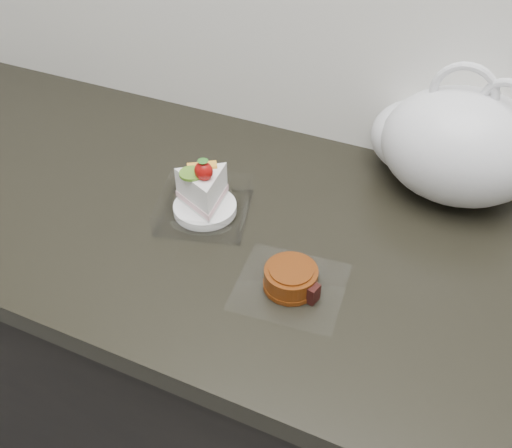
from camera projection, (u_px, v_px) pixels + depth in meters
counter at (316, 401)px, 1.22m from camera, size 2.04×0.64×0.90m
cake_tray at (204, 199)px, 0.97m from camera, size 0.18×0.18×0.12m
mooncake_wrap at (291, 280)px, 0.85m from camera, size 0.18×0.17×0.04m
plastic_bag at (451, 144)px, 0.98m from camera, size 0.33×0.26×0.25m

